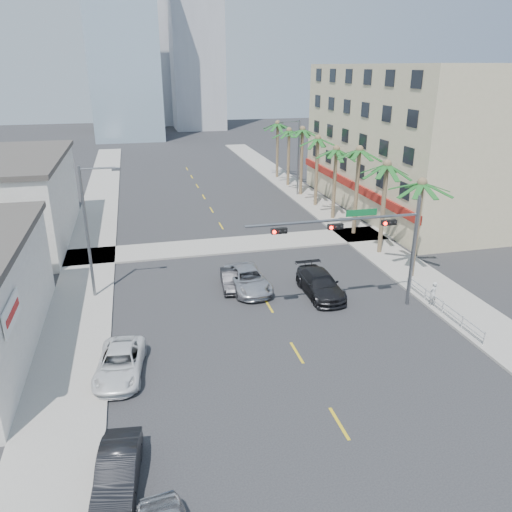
{
  "coord_description": "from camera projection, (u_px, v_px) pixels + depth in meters",
  "views": [
    {
      "loc": [
        -7.85,
        -18.56,
        14.8
      ],
      "look_at": [
        -0.81,
        10.17,
        3.5
      ],
      "focal_mm": 35.0,
      "sensor_mm": 36.0,
      "label": 1
    }
  ],
  "objects": [
    {
      "name": "ground",
      "position": [
        323.0,
        396.0,
        23.87
      ],
      "size": [
        260.0,
        260.0,
        0.0
      ],
      "primitive_type": "plane",
      "color": "#262628",
      "rests_on": "ground"
    },
    {
      "name": "sidewalk_right",
      "position": [
        369.0,
        242.0,
        44.65
      ],
      "size": [
        4.0,
        120.0,
        0.15
      ],
      "primitive_type": "cube",
      "color": "gray",
      "rests_on": "ground"
    },
    {
      "name": "sidewalk_left",
      "position": [
        89.0,
        265.0,
        39.32
      ],
      "size": [
        4.0,
        120.0,
        0.15
      ],
      "primitive_type": "cube",
      "color": "gray",
      "rests_on": "ground"
    },
    {
      "name": "sidewalk_cross",
      "position": [
        233.0,
        245.0,
        43.8
      ],
      "size": [
        80.0,
        4.0,
        0.15
      ],
      "primitive_type": "cube",
      "color": "gray",
      "rests_on": "ground"
    },
    {
      "name": "building_right",
      "position": [
        419.0,
        139.0,
        53.3
      ],
      "size": [
        15.25,
        28.0,
        15.0
      ],
      "color": "#C7B88C",
      "rests_on": "ground"
    },
    {
      "name": "building_left_far",
      "position": [
        1.0,
        203.0,
        43.65
      ],
      "size": [
        11.0,
        18.0,
        7.2
      ],
      "primitive_type": "cube",
      "color": "beige",
      "rests_on": "ground"
    },
    {
      "name": "tower_far_left",
      "position": [
        120.0,
        17.0,
        99.71
      ],
      "size": [
        14.0,
        14.0,
        48.0
      ],
      "primitive_type": "cube",
      "color": "#99B2C6",
      "rests_on": "ground"
    },
    {
      "name": "tower_far_center",
      "position": [
        142.0,
        40.0,
        129.11
      ],
      "size": [
        16.0,
        16.0,
        42.0
      ],
      "primitive_type": "cube",
      "color": "#ADADB2",
      "rests_on": "ground"
    },
    {
      "name": "traffic_signal_mast",
      "position": [
        369.0,
        236.0,
        30.56
      ],
      "size": [
        11.12,
        0.54,
        7.2
      ],
      "color": "slate",
      "rests_on": "ground"
    },
    {
      "name": "palm_tree_0",
      "position": [
        422.0,
        184.0,
        34.8
      ],
      "size": [
        4.8,
        4.8,
        7.8
      ],
      "color": "brown",
      "rests_on": "ground"
    },
    {
      "name": "palm_tree_1",
      "position": [
        387.0,
        165.0,
        39.4
      ],
      "size": [
        4.8,
        4.8,
        8.16
      ],
      "color": "brown",
      "rests_on": "ground"
    },
    {
      "name": "palm_tree_2",
      "position": [
        359.0,
        151.0,
        43.99
      ],
      "size": [
        4.8,
        4.8,
        8.52
      ],
      "color": "brown",
      "rests_on": "ground"
    },
    {
      "name": "palm_tree_3",
      "position": [
        336.0,
        150.0,
        48.96
      ],
      "size": [
        4.8,
        4.8,
        7.8
      ],
      "color": "brown",
      "rests_on": "ground"
    },
    {
      "name": "palm_tree_4",
      "position": [
        318.0,
        139.0,
        53.55
      ],
      "size": [
        4.8,
        4.8,
        8.16
      ],
      "color": "brown",
      "rests_on": "ground"
    },
    {
      "name": "palm_tree_5",
      "position": [
        302.0,
        130.0,
        58.14
      ],
      "size": [
        4.8,
        4.8,
        8.52
      ],
      "color": "brown",
      "rests_on": "ground"
    },
    {
      "name": "palm_tree_6",
      "position": [
        289.0,
        131.0,
        63.11
      ],
      "size": [
        4.8,
        4.8,
        7.8
      ],
      "color": "brown",
      "rests_on": "ground"
    },
    {
      "name": "palm_tree_7",
      "position": [
        278.0,
        124.0,
        67.7
      ],
      "size": [
        4.8,
        4.8,
        8.16
      ],
      "color": "brown",
      "rests_on": "ground"
    },
    {
      "name": "streetlight_left",
      "position": [
        90.0,
        226.0,
        32.32
      ],
      "size": [
        2.55,
        0.25,
        9.0
      ],
      "color": "slate",
      "rests_on": "ground"
    },
    {
      "name": "streetlight_right",
      "position": [
        297.0,
        154.0,
        58.98
      ],
      "size": [
        2.55,
        0.25,
        9.0
      ],
      "color": "slate",
      "rests_on": "ground"
    },
    {
      "name": "guardrail",
      "position": [
        443.0,
        306.0,
        31.36
      ],
      "size": [
        0.08,
        8.08,
        1.0
      ],
      "color": "silver",
      "rests_on": "ground"
    },
    {
      "name": "car_parked_mid",
      "position": [
        118.0,
        471.0,
        18.57
      ],
      "size": [
        1.93,
        4.34,
        1.38
      ],
      "primitive_type": "imported",
      "rotation": [
        0.0,
        0.0,
        -0.11
      ],
      "color": "black",
      "rests_on": "ground"
    },
    {
      "name": "car_parked_far",
      "position": [
        120.0,
        363.0,
        25.29
      ],
      "size": [
        2.84,
        5.12,
        1.35
      ],
      "primitive_type": "imported",
      "rotation": [
        0.0,
        0.0,
        -0.13
      ],
      "color": "white",
      "rests_on": "ground"
    },
    {
      "name": "car_lane_left",
      "position": [
        231.0,
        280.0,
        35.35
      ],
      "size": [
        1.63,
        3.84,
        1.23
      ],
      "primitive_type": "imported",
      "rotation": [
        0.0,
        0.0,
        -0.09
      ],
      "color": "black",
      "rests_on": "ground"
    },
    {
      "name": "car_lane_center",
      "position": [
        248.0,
        279.0,
        35.06
      ],
      "size": [
        2.85,
        5.59,
        1.51
      ],
      "primitive_type": "imported",
      "rotation": [
        0.0,
        0.0,
        0.06
      ],
      "color": "silver",
      "rests_on": "ground"
    },
    {
      "name": "car_lane_right",
      "position": [
        320.0,
        284.0,
        34.23
      ],
      "size": [
        2.24,
        5.47,
        1.58
      ],
      "primitive_type": "imported",
      "rotation": [
        0.0,
        0.0,
        0.0
      ],
      "color": "black",
      "rests_on": "ground"
    },
    {
      "name": "pedestrian",
      "position": [
        433.0,
        294.0,
        32.34
      ],
      "size": [
        0.7,
        0.57,
        1.65
      ],
      "primitive_type": "imported",
      "rotation": [
        0.0,
        0.0,
        3.47
      ],
      "color": "silver",
      "rests_on": "sidewalk_right"
    }
  ]
}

